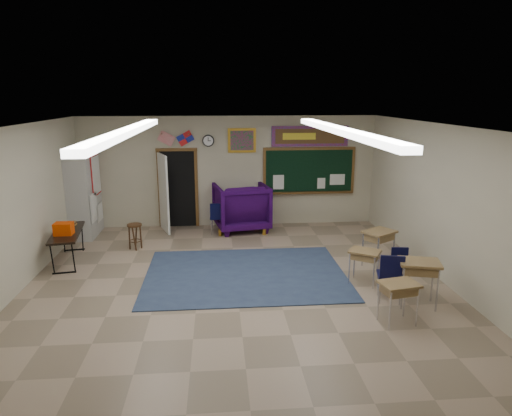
{
  "coord_description": "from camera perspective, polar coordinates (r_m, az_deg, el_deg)",
  "views": [
    {
      "loc": [
        -0.32,
        -7.82,
        3.53
      ],
      "look_at": [
        0.48,
        1.5,
        1.21
      ],
      "focal_mm": 32.0,
      "sensor_mm": 36.0,
      "label": 1
    }
  ],
  "objects": [
    {
      "name": "storage_cabinet",
      "position": [
        12.39,
        -20.67,
        1.7
      ],
      "size": [
        0.59,
        1.25,
        2.2
      ],
      "color": "#A8A8A4",
      "rests_on": "floor"
    },
    {
      "name": "student_desk_back_left",
      "position": [
        7.65,
        17.32,
        -11.02
      ],
      "size": [
        0.65,
        0.53,
        0.69
      ],
      "rotation": [
        0.0,
        0.0,
        0.19
      ],
      "color": "olive",
      "rests_on": "floor"
    },
    {
      "name": "framed_art_print",
      "position": [
        12.36,
        -1.77,
        8.44
      ],
      "size": [
        0.75,
        0.05,
        0.65
      ],
      "color": "#B08022",
      "rests_on": "back_wall"
    },
    {
      "name": "student_chair_reading",
      "position": [
        11.92,
        -4.77,
        -1.23
      ],
      "size": [
        0.44,
        0.44,
        0.85
      ],
      "primitive_type": null,
      "rotation": [
        0.0,
        0.0,
        3.1
      ],
      "color": "black",
      "rests_on": "floor"
    },
    {
      "name": "floor",
      "position": [
        8.59,
        -2.34,
        -10.36
      ],
      "size": [
        9.0,
        9.0,
        0.0
      ],
      "primitive_type": "plane",
      "color": "gray",
      "rests_on": "ground"
    },
    {
      "name": "wall_clock",
      "position": [
        12.35,
        -5.99,
        8.37
      ],
      "size": [
        0.32,
        0.05,
        0.32
      ],
      "color": "black",
      "rests_on": "back_wall"
    },
    {
      "name": "doorway",
      "position": [
        12.48,
        -10.23,
        2.27
      ],
      "size": [
        1.1,
        0.89,
        2.16
      ],
      "color": "black",
      "rests_on": "back_wall"
    },
    {
      "name": "student_chair_desk_b",
      "position": [
        9.12,
        17.65,
        -7.13
      ],
      "size": [
        0.4,
        0.4,
        0.71
      ],
      "primitive_type": null,
      "rotation": [
        0.0,
        0.0,
        -0.13
      ],
      "color": "black",
      "rests_on": "floor"
    },
    {
      "name": "wooden_stool",
      "position": [
        11.09,
        -14.87,
        -3.42
      ],
      "size": [
        0.34,
        0.34,
        0.6
      ],
      "color": "#432B14",
      "rests_on": "floor"
    },
    {
      "name": "folding_table",
      "position": [
        10.71,
        -22.43,
        -4.32
      ],
      "size": [
        0.79,
        1.71,
        0.94
      ],
      "rotation": [
        0.0,
        0.0,
        0.15
      ],
      "color": "black",
      "rests_on": "floor"
    },
    {
      "name": "student_desk_front_left",
      "position": [
        9.01,
        13.35,
        -6.96
      ],
      "size": [
        0.7,
        0.65,
        0.67
      ],
      "rotation": [
        0.0,
        0.0,
        -0.57
      ],
      "color": "olive",
      "rests_on": "floor"
    },
    {
      "name": "ceiling",
      "position": [
        7.85,
        -2.56,
        10.04
      ],
      "size": [
        8.0,
        9.0,
        0.04
      ],
      "primitive_type": "cube",
      "color": "silver",
      "rests_on": "back_wall"
    },
    {
      "name": "back_wall",
      "position": [
        12.49,
        -3.36,
        4.55
      ],
      "size": [
        8.0,
        0.04,
        3.0
      ],
      "primitive_type": "cube",
      "color": "#A7A187",
      "rests_on": "floor"
    },
    {
      "name": "student_desk_back_right",
      "position": [
        8.36,
        19.61,
        -8.56
      ],
      "size": [
        0.77,
        0.65,
        0.8
      ],
      "rotation": [
        0.0,
        0.0,
        -0.25
      ],
      "color": "olive",
      "rests_on": "floor"
    },
    {
      "name": "student_chair_desk_a",
      "position": [
        8.39,
        16.4,
        -8.21
      ],
      "size": [
        0.55,
        0.55,
        0.9
      ],
      "primitive_type": null,
      "rotation": [
        0.0,
        0.0,
        2.89
      ],
      "color": "black",
      "rests_on": "floor"
    },
    {
      "name": "wall_flags",
      "position": [
        12.35,
        -10.0,
        8.84
      ],
      "size": [
        1.16,
        0.06,
        0.7
      ],
      "primitive_type": null,
      "color": "red",
      "rests_on": "back_wall"
    },
    {
      "name": "fluorescent_strips",
      "position": [
        7.85,
        -2.56,
        9.61
      ],
      "size": [
        3.86,
        6.0,
        0.1
      ],
      "primitive_type": null,
      "color": "white",
      "rests_on": "ceiling"
    },
    {
      "name": "area_rug",
      "position": [
        9.33,
        -1.33,
        -8.25
      ],
      "size": [
        4.0,
        3.0,
        0.02
      ],
      "primitive_type": "cube",
      "color": "#30415C",
      "rests_on": "floor"
    },
    {
      "name": "left_wall",
      "position": [
        8.88,
        -29.21,
        -1.1
      ],
      "size": [
        0.04,
        9.0,
        3.0
      ],
      "primitive_type": "cube",
      "color": "#A7A187",
      "rests_on": "floor"
    },
    {
      "name": "wingback_armchair",
      "position": [
        12.2,
        -1.87,
        0.16
      ],
      "size": [
        1.57,
        1.6,
        1.26
      ],
      "primitive_type": "imported",
      "rotation": [
        0.0,
        0.0,
        3.32
      ],
      "color": "#220537",
      "rests_on": "floor"
    },
    {
      "name": "student_desk_front_right",
      "position": [
        9.99,
        15.06,
        -4.65
      ],
      "size": [
        0.8,
        0.75,
        0.77
      ],
      "rotation": [
        0.0,
        0.0,
        0.57
      ],
      "color": "olive",
      "rests_on": "floor"
    },
    {
      "name": "bulletin_board",
      "position": [
        12.59,
        6.76,
        8.91
      ],
      "size": [
        2.1,
        0.05,
        0.55
      ],
      "color": "red",
      "rests_on": "back_wall"
    },
    {
      "name": "chalkboard",
      "position": [
        12.71,
        6.64,
        4.48
      ],
      "size": [
        2.55,
        0.14,
        1.3
      ],
      "color": "brown",
      "rests_on": "back_wall"
    },
    {
      "name": "right_wall",
      "position": [
        9.16,
        23.4,
        -0.04
      ],
      "size": [
        0.04,
        9.0,
        3.0
      ],
      "primitive_type": "cube",
      "color": "#A7A187",
      "rests_on": "floor"
    },
    {
      "name": "front_wall",
      "position": [
        3.9,
        0.6,
        -17.38
      ],
      "size": [
        8.0,
        0.04,
        3.0
      ],
      "primitive_type": "cube",
      "color": "#A7A187",
      "rests_on": "floor"
    }
  ]
}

